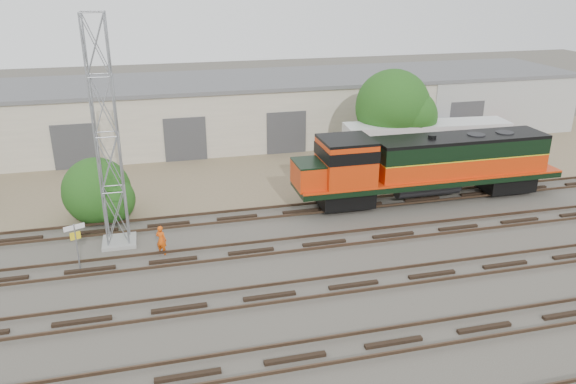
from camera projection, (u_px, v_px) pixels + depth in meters
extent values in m
plane|color=#47423A|center=(333.00, 257.00, 28.82)|extent=(140.00, 140.00, 0.00)
cube|color=#726047|center=(270.00, 166.00, 42.36)|extent=(80.00, 16.00, 0.02)
cube|color=black|center=(394.00, 342.00, 22.01)|extent=(80.00, 2.40, 0.14)
cube|color=#4C3828|center=(402.00, 351.00, 21.29)|extent=(80.00, 0.08, 0.14)
cube|color=#4C3828|center=(386.00, 328.00, 22.64)|extent=(80.00, 0.08, 0.14)
cube|color=black|center=(354.00, 285.00, 26.08)|extent=(80.00, 2.40, 0.14)
cube|color=#4C3828|center=(359.00, 291.00, 25.35)|extent=(80.00, 0.08, 0.14)
cube|color=#4C3828|center=(348.00, 274.00, 26.71)|extent=(80.00, 0.08, 0.14)
cube|color=black|center=(324.00, 243.00, 30.14)|extent=(80.00, 2.40, 0.14)
cube|color=#4C3828|center=(329.00, 247.00, 29.42)|extent=(80.00, 0.08, 0.14)
cube|color=#4C3828|center=(320.00, 235.00, 30.77)|extent=(80.00, 0.08, 0.14)
cube|color=black|center=(302.00, 211.00, 34.21)|extent=(80.00, 2.40, 0.14)
cube|color=#4C3828|center=(305.00, 214.00, 33.48)|extent=(80.00, 0.08, 0.14)
cube|color=#4C3828|center=(299.00, 204.00, 34.84)|extent=(80.00, 0.08, 0.14)
cube|color=beige|center=(250.00, 110.00, 48.69)|extent=(58.00, 10.00, 5.00)
cube|color=#59595B|center=(249.00, 80.00, 47.72)|extent=(58.40, 10.40, 0.30)
cube|color=#999993|center=(508.00, 109.00, 49.13)|extent=(14.00, 0.10, 5.00)
cube|color=#333335|center=(76.00, 147.00, 41.22)|extent=(3.20, 0.12, 3.40)
cube|color=#333335|center=(185.00, 139.00, 43.04)|extent=(3.20, 0.12, 3.40)
cube|color=#333335|center=(286.00, 133.00, 44.86)|extent=(3.20, 0.12, 3.40)
cube|color=#333335|center=(380.00, 127.00, 46.68)|extent=(3.20, 0.12, 3.40)
cube|color=#333335|center=(466.00, 121.00, 48.50)|extent=(3.20, 0.12, 3.40)
cube|color=black|center=(344.00, 196.00, 34.57)|extent=(3.26, 2.44, 1.02)
cube|color=black|center=(504.00, 181.00, 37.11)|extent=(3.26, 2.44, 1.02)
cube|color=black|center=(428.00, 178.00, 35.59)|extent=(17.30, 3.05, 0.36)
cylinder|color=black|center=(427.00, 187.00, 35.82)|extent=(4.27, 1.12, 1.12)
cube|color=red|center=(458.00, 164.00, 35.77)|extent=(11.19, 2.65, 1.22)
cube|color=black|center=(460.00, 147.00, 35.36)|extent=(11.19, 2.65, 1.02)
cube|color=black|center=(461.00, 138.00, 35.14)|extent=(11.19, 2.65, 0.20)
cube|color=red|center=(346.00, 162.00, 33.77)|extent=(3.05, 3.05, 2.65)
cube|color=black|center=(347.00, 140.00, 33.26)|extent=(3.05, 3.05, 0.16)
cube|color=red|center=(308.00, 175.00, 33.46)|extent=(1.63, 2.44, 1.42)
cube|color=gray|center=(120.00, 242.00, 30.23)|extent=(1.76, 1.76, 0.20)
cylinder|color=gray|center=(96.00, 132.00, 28.43)|extent=(0.09, 0.09, 11.74)
cylinder|color=gray|center=(118.00, 131.00, 28.67)|extent=(0.09, 0.09, 11.74)
cylinder|color=gray|center=(95.00, 138.00, 27.45)|extent=(0.09, 0.09, 11.74)
cylinder|color=gray|center=(117.00, 137.00, 27.70)|extent=(0.09, 0.09, 11.74)
cylinder|color=gray|center=(77.00, 247.00, 27.17)|extent=(0.08, 0.08, 2.43)
cube|color=white|center=(74.00, 227.00, 26.79)|extent=(0.94, 0.42, 0.24)
cube|color=yellow|center=(75.00, 236.00, 26.95)|extent=(0.48, 0.23, 0.39)
imported|color=#E34F0C|center=(161.00, 240.00, 28.82)|extent=(0.70, 0.64, 1.60)
cube|color=silver|center=(426.00, 139.00, 40.40)|extent=(12.08, 3.40, 2.48)
cube|color=black|center=(483.00, 162.00, 41.81)|extent=(2.39, 2.47, 0.92)
cube|color=black|center=(367.00, 171.00, 39.54)|extent=(0.14, 0.14, 1.19)
cube|color=black|center=(360.00, 163.00, 41.22)|extent=(0.14, 0.14, 1.19)
cube|color=navy|center=(443.00, 136.00, 47.60)|extent=(1.91, 1.83, 1.50)
cube|color=maroon|center=(500.00, 132.00, 48.74)|extent=(1.77, 1.69, 1.40)
cylinder|color=#382619|center=(100.00, 215.00, 33.31)|extent=(0.27, 0.27, 0.36)
sphere|color=#1B4E16|center=(97.00, 191.00, 32.75)|extent=(3.95, 3.95, 3.95)
sphere|color=#1B4E16|center=(111.00, 200.00, 32.54)|extent=(2.76, 2.76, 2.76)
cylinder|color=#382619|center=(390.00, 150.00, 41.71)|extent=(0.31, 0.31, 2.70)
sphere|color=#1B4E16|center=(393.00, 107.00, 40.53)|extent=(5.41, 5.41, 5.41)
sphere|color=#1B4E16|center=(411.00, 116.00, 40.24)|extent=(3.79, 3.79, 3.79)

